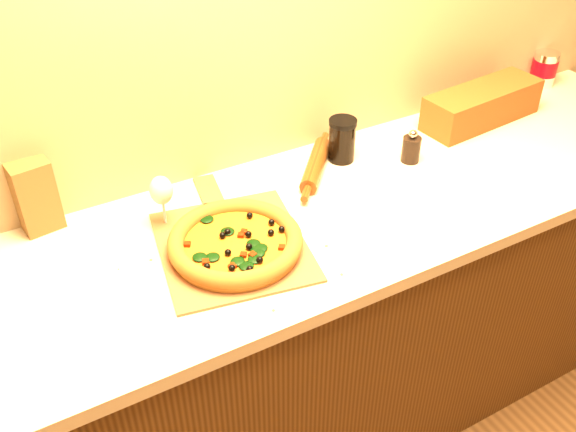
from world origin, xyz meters
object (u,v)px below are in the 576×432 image
at_px(pizza, 235,242).
at_px(rolling_pin, 316,165).
at_px(pepper_grinder, 411,148).
at_px(pizza_peel, 231,242).
at_px(wine_glass, 161,192).
at_px(coffee_canister, 544,68).
at_px(dark_jar, 342,140).

relative_size(pizza, rolling_pin, 1.17).
distance_m(pizza, pepper_grinder, 0.67).
height_order(pizza_peel, rolling_pin, rolling_pin).
height_order(pepper_grinder, rolling_pin, pepper_grinder).
bearing_deg(wine_glass, pepper_grinder, -4.36).
xyz_separation_m(pepper_grinder, wine_glass, (-0.77, 0.06, 0.06)).
bearing_deg(pizza, coffee_canister, 13.08).
height_order(rolling_pin, wine_glass, wine_glass).
distance_m(pizza_peel, wine_glass, 0.22).
xyz_separation_m(pizza, wine_glass, (-0.12, 0.19, 0.08)).
distance_m(pizza_peel, coffee_canister, 1.46).
bearing_deg(pepper_grinder, dark_jar, 148.30).
xyz_separation_m(coffee_canister, dark_jar, (-0.96, -0.09, 0.00)).
distance_m(pizza_peel, dark_jar, 0.52).
xyz_separation_m(pizza_peel, wine_glass, (-0.12, 0.16, 0.10)).
xyz_separation_m(pizza, coffee_canister, (1.43, 0.33, 0.04)).
relative_size(pizza_peel, pepper_grinder, 5.37).
xyz_separation_m(rolling_pin, dark_jar, (0.11, 0.02, 0.04)).
bearing_deg(wine_glass, coffee_canister, 5.13).
xyz_separation_m(pizza_peel, coffee_canister, (1.43, 0.30, 0.06)).
bearing_deg(dark_jar, rolling_pin, -167.25).
relative_size(rolling_pin, wine_glass, 1.92).
relative_size(pepper_grinder, dark_jar, 0.78).
relative_size(pizza_peel, pizza, 1.68).
distance_m(pizza_peel, pizza, 0.04).
height_order(pepper_grinder, coffee_canister, coffee_canister).
bearing_deg(rolling_pin, pepper_grinder, -16.85).
distance_m(rolling_pin, coffee_canister, 1.07).
bearing_deg(coffee_canister, rolling_pin, -174.04).
bearing_deg(wine_glass, rolling_pin, 3.32).
relative_size(pizza_peel, coffee_canister, 4.55).
distance_m(pepper_grinder, coffee_canister, 0.80).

